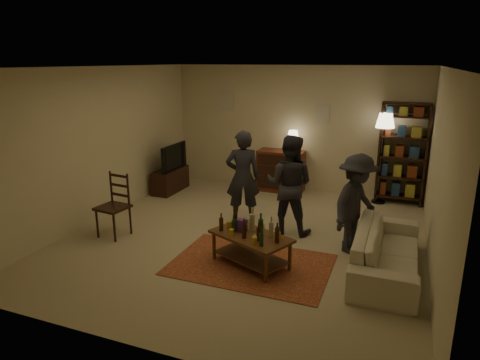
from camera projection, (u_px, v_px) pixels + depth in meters
The scene contains 13 objects.
floor at pixel (245, 237), 7.00m from camera, with size 6.00×6.00×0.00m, color #C6B793.
room_shell at pixel (266, 106), 9.41m from camera, with size 6.00×6.00×6.00m.
rug at pixel (251, 264), 6.06m from camera, with size 2.20×1.50×0.01m, color maroon.
coffee_table at pixel (251, 238), 5.96m from camera, with size 1.27×1.00×0.80m.
dining_chair at pixel (115, 202), 6.97m from camera, with size 0.51×0.51×1.06m.
tv_stand at pixel (170, 174), 9.37m from camera, with size 0.40×1.00×1.06m.
dresser at pixel (281, 170), 9.37m from camera, with size 1.00×0.50×1.36m.
bookshelf at pixel (402, 153), 8.42m from camera, with size 0.90×0.34×2.02m.
floor_lamp at pixel (385, 127), 8.29m from camera, with size 0.36×0.36×1.81m.
sofa at pixel (387, 251), 5.78m from camera, with size 2.08×0.81×0.61m, color beige.
person_left at pixel (243, 177), 7.49m from camera, with size 0.60×0.39×1.65m, color #23232A.
person_right at pixel (289, 185), 7.02m from camera, with size 0.80×0.63×1.65m, color #2A2A33.
person_by_sofa at pixel (356, 204), 6.29m from camera, with size 0.97×0.56×1.51m, color #282930.
Camera 1 is at (2.28, -6.07, 2.80)m, focal length 32.00 mm.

